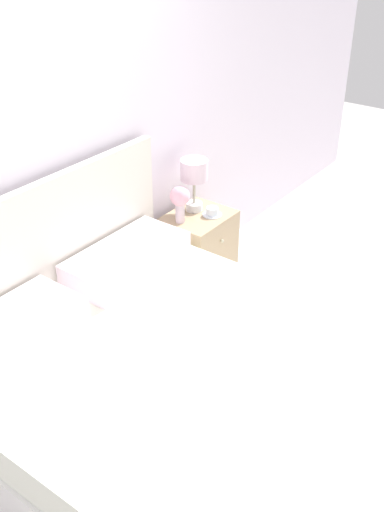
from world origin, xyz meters
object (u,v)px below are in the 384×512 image
(table_lamp, at_px, (194,175))
(teacup, at_px, (212,212))
(flower_vase, at_px, (180,199))
(nightstand, at_px, (198,253))
(bed, at_px, (187,401))

(table_lamp, distance_m, teacup, 0.27)
(teacup, bearing_deg, table_lamp, 94.88)
(table_lamp, relative_size, flower_vase, 1.44)
(nightstand, relative_size, flower_vase, 2.36)
(bed, xyz_separation_m, table_lamp, (1.22, 0.87, 0.54))
(bed, bearing_deg, teacup, 30.53)
(nightstand, distance_m, teacup, 0.33)
(table_lamp, bearing_deg, bed, -144.59)
(flower_vase, relative_size, teacup, 1.92)
(flower_vase, xyz_separation_m, teacup, (0.20, -0.11, -0.14))
(nightstand, xyz_separation_m, table_lamp, (0.05, 0.07, 0.55))
(table_lamp, distance_m, flower_vase, 0.21)
(bed, height_order, table_lamp, bed)
(table_lamp, height_order, teacup, table_lamp)
(bed, bearing_deg, nightstand, 34.20)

